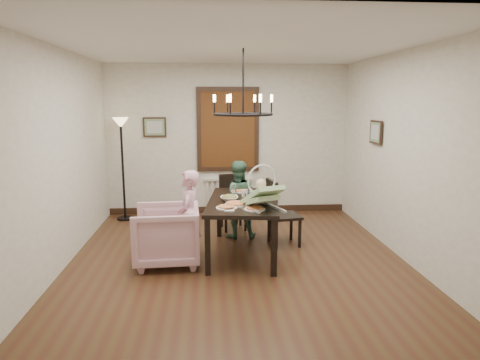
{
  "coord_description": "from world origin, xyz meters",
  "views": [
    {
      "loc": [
        -0.39,
        -5.53,
        2.13
      ],
      "look_at": [
        0.06,
        0.25,
        1.05
      ],
      "focal_mm": 32.0,
      "sensor_mm": 36.0,
      "label": 1
    }
  ],
  "objects": [
    {
      "name": "salad_bowl",
      "position": [
        -0.1,
        0.17,
        0.81
      ],
      "size": [
        0.29,
        0.29,
        0.07
      ],
      "primitive_type": "imported",
      "color": "white",
      "rests_on": "dining_table"
    },
    {
      "name": "dining_table",
      "position": [
        0.09,
        0.2,
        0.69
      ],
      "size": [
        1.13,
        1.76,
        0.78
      ],
      "rotation": [
        0.0,
        0.0,
        -0.12
      ],
      "color": "black",
      "rests_on": "room_shell"
    },
    {
      "name": "chair_right",
      "position": [
        0.74,
        0.54,
        0.5
      ],
      "size": [
        0.51,
        0.51,
        1.0
      ],
      "primitive_type": null,
      "rotation": [
        0.0,
        0.0,
        1.73
      ],
      "color": "black",
      "rests_on": "room_shell"
    },
    {
      "name": "chandelier",
      "position": [
        0.09,
        0.2,
        1.95
      ],
      "size": [
        0.8,
        0.8,
        0.04
      ],
      "primitive_type": "torus",
      "color": "black",
      "rests_on": "room_shell"
    },
    {
      "name": "picture_right",
      "position": [
        2.21,
        0.9,
        1.65
      ],
      "size": [
        0.03,
        0.42,
        0.36
      ],
      "primitive_type": "cube",
      "rotation": [
        0.0,
        0.0,
        1.57
      ],
      "color": "black",
      "rests_on": "room_shell"
    },
    {
      "name": "window_blinds",
      "position": [
        0.0,
        2.46,
        1.6
      ],
      "size": [
        1.0,
        0.03,
        1.4
      ],
      "primitive_type": "cube",
      "color": "brown",
      "rests_on": "room_shell"
    },
    {
      "name": "drinking_glass",
      "position": [
        0.21,
        0.36,
        0.84
      ],
      "size": [
        0.07,
        0.07,
        0.13
      ],
      "primitive_type": "cylinder",
      "color": "silver",
      "rests_on": "dining_table"
    },
    {
      "name": "baby_bouncer",
      "position": [
        0.3,
        -0.29,
        0.97
      ],
      "size": [
        0.61,
        0.71,
        0.39
      ],
      "primitive_type": null,
      "rotation": [
        0.0,
        0.0,
        0.37
      ],
      "color": "#B0DC98",
      "rests_on": "dining_table"
    },
    {
      "name": "armchair",
      "position": [
        -0.94,
        -0.08,
        0.39
      ],
      "size": [
        0.9,
        0.88,
        0.78
      ],
      "primitive_type": "imported",
      "rotation": [
        0.0,
        0.0,
        -1.52
      ],
      "color": "beige",
      "rests_on": "room_shell"
    },
    {
      "name": "room_shell",
      "position": [
        0.0,
        0.37,
        1.4
      ],
      "size": [
        4.51,
        5.0,
        2.81
      ],
      "color": "#493119",
      "rests_on": "ground"
    },
    {
      "name": "picture_back",
      "position": [
        -1.35,
        2.47,
        1.65
      ],
      "size": [
        0.42,
        0.03,
        0.36
      ],
      "primitive_type": "cube",
      "color": "black",
      "rests_on": "room_shell"
    },
    {
      "name": "seated_man",
      "position": [
        0.07,
        0.96,
        0.51
      ],
      "size": [
        0.51,
        0.4,
        1.01
      ],
      "primitive_type": "imported",
      "rotation": [
        0.0,
        0.0,
        3.18
      ],
      "color": "#447356",
      "rests_on": "room_shell"
    },
    {
      "name": "chair_far",
      "position": [
        0.03,
        1.4,
        0.46
      ],
      "size": [
        0.47,
        0.47,
        0.92
      ],
      "primitive_type": null,
      "rotation": [
        0.0,
        0.0,
        0.18
      ],
      "color": "black",
      "rests_on": "room_shell"
    },
    {
      "name": "elderly_woman",
      "position": [
        -0.65,
        -0.08,
        0.52
      ],
      "size": [
        0.29,
        0.41,
        1.03
      ],
      "primitive_type": "imported",
      "rotation": [
        0.0,
        0.0,
        -1.7
      ],
      "color": "#DB9AAE",
      "rests_on": "room_shell"
    },
    {
      "name": "floor_lamp",
      "position": [
        -1.9,
        2.15,
        0.9
      ],
      "size": [
        0.3,
        0.3,
        1.8
      ],
      "primitive_type": null,
      "color": "black",
      "rests_on": "room_shell"
    },
    {
      "name": "pizza_platter",
      "position": [
        -0.02,
        -0.1,
        0.8
      ],
      "size": [
        0.3,
        0.3,
        0.04
      ],
      "primitive_type": "cylinder",
      "color": "tan",
      "rests_on": "dining_table"
    },
    {
      "name": "radiator",
      "position": [
        0.0,
        2.48,
        0.35
      ],
      "size": [
        0.92,
        0.12,
        0.62
      ],
      "primitive_type": null,
      "color": "silver",
      "rests_on": "room_shell"
    }
  ]
}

